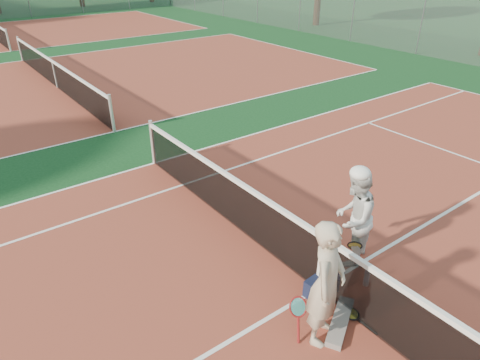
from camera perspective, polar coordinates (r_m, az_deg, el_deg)
name	(u,v)px	position (r m, az deg, el deg)	size (l,w,h in m)	color
ground	(317,289)	(6.90, 10.26, -14.14)	(130.00, 130.00, 0.00)	#0F3717
court_main	(317,289)	(6.90, 10.26, -14.12)	(23.77, 10.97, 0.01)	maroon
court_far_a	(58,88)	(17.84, -23.14, 11.26)	(23.77, 10.97, 0.01)	maroon
net_main	(320,263)	(6.57, 10.64, -10.86)	(0.10, 10.98, 1.02)	black
net_far_a	(55,74)	(17.72, -23.46, 12.81)	(0.10, 10.98, 1.02)	black
fence_right	(464,28)	(22.53, 27.69, 17.52)	(54.50, 0.06, 3.00)	slate
player_a	(327,283)	(5.64, 11.48, -13.37)	(0.66, 0.44, 1.82)	#BDAC92
player_b	(354,218)	(7.08, 14.90, -4.87)	(0.82, 0.64, 1.69)	silver
racket_red	(297,315)	(6.11, 7.66, -17.38)	(0.34, 0.27, 0.53)	maroon
racket_black_held	(354,253)	(7.27, 14.91, -9.41)	(0.31, 0.27, 0.54)	black
racket_spare	(350,313)	(6.60, 14.46, -16.83)	(0.60, 0.27, 0.05)	black
sports_bag_navy	(317,288)	(6.71, 10.23, -13.93)	(0.36, 0.25, 0.29)	black
sports_bag_purple	(328,281)	(6.88, 11.70, -13.05)	(0.30, 0.21, 0.25)	black
net_cover_canvas	(340,322)	(6.42, 13.20, -17.93)	(0.93, 0.21, 0.10)	slate
water_bottle	(367,278)	(7.05, 16.54, -12.36)	(0.09, 0.09, 0.30)	#ABC0D9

